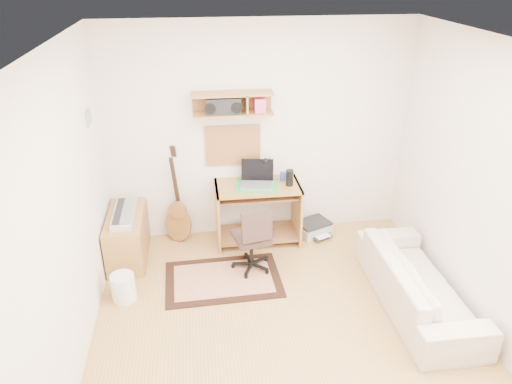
{
  "coord_description": "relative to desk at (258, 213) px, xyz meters",
  "views": [
    {
      "loc": [
        -0.73,
        -3.31,
        3.18
      ],
      "look_at": [
        -0.15,
        1.05,
        1.0
      ],
      "focal_mm": 33.55,
      "sensor_mm": 36.0,
      "label": 1
    }
  ],
  "objects": [
    {
      "name": "floor",
      "position": [
        0.04,
        -1.73,
        -0.38
      ],
      "size": [
        3.6,
        4.0,
        0.01
      ],
      "primitive_type": "cube",
      "color": "tan",
      "rests_on": "ground"
    },
    {
      "name": "ceiling",
      "position": [
        0.04,
        -1.73,
        2.23
      ],
      "size": [
        3.6,
        4.0,
        0.01
      ],
      "primitive_type": "cube",
      "color": "white",
      "rests_on": "ground"
    },
    {
      "name": "back_wall",
      "position": [
        0.04,
        0.28,
        0.93
      ],
      "size": [
        3.6,
        0.01,
        2.6
      ],
      "primitive_type": "cube",
      "color": "#F0E1D1",
      "rests_on": "ground"
    },
    {
      "name": "left_wall",
      "position": [
        -1.77,
        -1.73,
        0.93
      ],
      "size": [
        0.01,
        4.0,
        2.6
      ],
      "primitive_type": "cube",
      "color": "#F0E1D1",
      "rests_on": "ground"
    },
    {
      "name": "right_wall",
      "position": [
        1.84,
        -1.73,
        0.93
      ],
      "size": [
        0.01,
        4.0,
        2.6
      ],
      "primitive_type": "cube",
      "color": "#F0E1D1",
      "rests_on": "ground"
    },
    {
      "name": "wall_shelf",
      "position": [
        -0.26,
        0.15,
        1.32
      ],
      "size": [
        0.9,
        0.25,
        0.26
      ],
      "primitive_type": "cube",
      "color": "#B27D3F",
      "rests_on": "back_wall"
    },
    {
      "name": "cork_board",
      "position": [
        -0.26,
        0.25,
        0.79
      ],
      "size": [
        0.64,
        0.03,
        0.49
      ],
      "primitive_type": "cube",
      "color": "tan",
      "rests_on": "back_wall"
    },
    {
      "name": "wall_photo",
      "position": [
        -1.75,
        -0.23,
        1.34
      ],
      "size": [
        0.02,
        0.2,
        0.15
      ],
      "primitive_type": "cube",
      "color": "#4C8CBF",
      "rests_on": "left_wall"
    },
    {
      "name": "desk",
      "position": [
        0.0,
        0.0,
        0.0
      ],
      "size": [
        1.0,
        0.55,
        0.75
      ],
      "primitive_type": null,
      "color": "#B27D3F",
      "rests_on": "floor"
    },
    {
      "name": "laptop",
      "position": [
        -0.01,
        -0.02,
        0.52
      ],
      "size": [
        0.44,
        0.44,
        0.29
      ],
      "primitive_type": null,
      "rotation": [
        0.0,
        0.0,
        -0.17
      ],
      "color": "silver",
      "rests_on": "desk"
    },
    {
      "name": "speaker",
      "position": [
        0.37,
        -0.05,
        0.47
      ],
      "size": [
        0.09,
        0.09,
        0.2
      ],
      "primitive_type": "cylinder",
      "color": "black",
      "rests_on": "desk"
    },
    {
      "name": "desk_lamp",
      "position": [
        0.16,
        0.14,
        0.52
      ],
      "size": [
        0.1,
        0.1,
        0.3
      ],
      "primitive_type": null,
      "color": "black",
      "rests_on": "desk"
    },
    {
      "name": "pencil_cup",
      "position": [
        0.32,
        0.1,
        0.43
      ],
      "size": [
        0.07,
        0.07,
        0.1
      ],
      "primitive_type": "cylinder",
      "color": "#303B92",
      "rests_on": "desk"
    },
    {
      "name": "boombox",
      "position": [
        -0.37,
        0.15,
        1.3
      ],
      "size": [
        0.39,
        0.18,
        0.2
      ],
      "primitive_type": "cube",
      "color": "black",
      "rests_on": "wall_shelf"
    },
    {
      "name": "rug",
      "position": [
        -0.49,
        -0.77,
        -0.37
      ],
      "size": [
        1.27,
        0.87,
        0.02
      ],
      "primitive_type": "cube",
      "rotation": [
        0.0,
        0.0,
        0.03
      ],
      "color": "beige",
      "rests_on": "floor"
    },
    {
      "name": "task_chair",
      "position": [
        -0.15,
        -0.6,
        0.03
      ],
      "size": [
        0.5,
        0.5,
        0.82
      ],
      "primitive_type": null,
      "rotation": [
        0.0,
        0.0,
        0.21
      ],
      "color": "#34231E",
      "rests_on": "floor"
    },
    {
      "name": "cabinet",
      "position": [
        -1.54,
        -0.18,
        -0.1
      ],
      "size": [
        0.4,
        0.9,
        0.55
      ],
      "primitive_type": "cube",
      "color": "#B27D3F",
      "rests_on": "floor"
    },
    {
      "name": "music_keyboard",
      "position": [
        -1.54,
        -0.18,
        0.21
      ],
      "size": [
        0.22,
        0.72,
        0.06
      ],
      "primitive_type": "cube",
      "color": "#B2B5BA",
      "rests_on": "cabinet"
    },
    {
      "name": "guitar",
      "position": [
        -0.96,
        0.13,
        0.23
      ],
      "size": [
        0.37,
        0.3,
        1.21
      ],
      "primitive_type": null,
      "rotation": [
        0.0,
        0.0,
        -0.37
      ],
      "color": "#9B652F",
      "rests_on": "floor"
    },
    {
      "name": "waste_basket",
      "position": [
        -1.51,
        -0.96,
        -0.23
      ],
      "size": [
        0.3,
        0.3,
        0.29
      ],
      "primitive_type": "cylinder",
      "rotation": [
        0.0,
        0.0,
        -0.27
      ],
      "color": "white",
      "rests_on": "floor"
    },
    {
      "name": "printer",
      "position": [
        0.72,
        0.06,
        -0.29
      ],
      "size": [
        0.5,
        0.45,
        0.16
      ],
      "primitive_type": "cube",
      "rotation": [
        0.0,
        0.0,
        0.4
      ],
      "color": "#A5A8AA",
      "rests_on": "floor"
    },
    {
      "name": "sofa",
      "position": [
        1.42,
        -1.42,
        -0.03
      ],
      "size": [
        0.52,
        1.78,
        0.69
      ],
      "primitive_type": "imported",
      "rotation": [
        0.0,
        0.0,
        1.57
      ],
      "color": "beige",
      "rests_on": "floor"
    }
  ]
}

